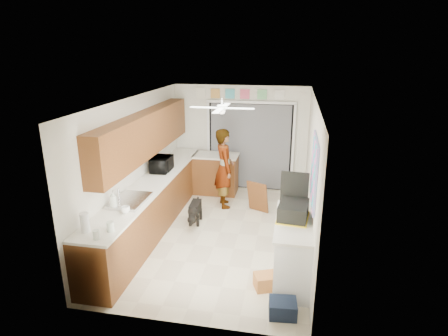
{
  "coord_description": "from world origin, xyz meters",
  "views": [
    {
      "loc": [
        1.25,
        -6.23,
        3.33
      ],
      "look_at": [
        0.0,
        0.4,
        1.15
      ],
      "focal_mm": 30.0,
      "sensor_mm": 36.0,
      "label": 1
    }
  ],
  "objects_px": {
    "paper_towel_roll": "(85,222)",
    "man": "(224,168)",
    "microwave": "(162,164)",
    "dog": "(195,211)",
    "cardboard_box": "(267,281)",
    "navy_crate": "(283,308)",
    "suitcase": "(293,211)",
    "cup": "(125,210)",
    "soap_bottle": "(113,200)"
  },
  "relations": [
    {
      "from": "soap_bottle",
      "to": "navy_crate",
      "type": "relative_size",
      "value": 0.84
    },
    {
      "from": "paper_towel_roll",
      "to": "suitcase",
      "type": "bearing_deg",
      "value": 19.03
    },
    {
      "from": "microwave",
      "to": "cardboard_box",
      "type": "height_order",
      "value": "microwave"
    },
    {
      "from": "suitcase",
      "to": "dog",
      "type": "height_order",
      "value": "suitcase"
    },
    {
      "from": "soap_bottle",
      "to": "man",
      "type": "bearing_deg",
      "value": 63.63
    },
    {
      "from": "cup",
      "to": "cardboard_box",
      "type": "xyz_separation_m",
      "value": [
        2.17,
        -0.14,
        -0.88
      ]
    },
    {
      "from": "soap_bottle",
      "to": "paper_towel_roll",
      "type": "xyz_separation_m",
      "value": [
        -0.03,
        -0.78,
        -0.01
      ]
    },
    {
      "from": "suitcase",
      "to": "soap_bottle",
      "type": "bearing_deg",
      "value": -170.4
    },
    {
      "from": "cardboard_box",
      "to": "cup",
      "type": "bearing_deg",
      "value": 176.24
    },
    {
      "from": "cardboard_box",
      "to": "paper_towel_roll",
      "type": "bearing_deg",
      "value": -168.05
    },
    {
      "from": "cardboard_box",
      "to": "navy_crate",
      "type": "bearing_deg",
      "value": -65.46
    },
    {
      "from": "microwave",
      "to": "dog",
      "type": "xyz_separation_m",
      "value": [
        0.76,
        -0.3,
        -0.84
      ]
    },
    {
      "from": "soap_bottle",
      "to": "dog",
      "type": "xyz_separation_m",
      "value": [
        0.86,
        1.61,
        -0.85
      ]
    },
    {
      "from": "microwave",
      "to": "cardboard_box",
      "type": "distance_m",
      "value": 3.33
    },
    {
      "from": "paper_towel_roll",
      "to": "man",
      "type": "bearing_deg",
      "value": 68.77
    },
    {
      "from": "cardboard_box",
      "to": "man",
      "type": "relative_size",
      "value": 0.2
    },
    {
      "from": "suitcase",
      "to": "paper_towel_roll",
      "type": "bearing_deg",
      "value": -155.06
    },
    {
      "from": "soap_bottle",
      "to": "man",
      "type": "relative_size",
      "value": 0.17
    },
    {
      "from": "soap_bottle",
      "to": "paper_towel_roll",
      "type": "distance_m",
      "value": 0.78
    },
    {
      "from": "cup",
      "to": "man",
      "type": "distance_m",
      "value": 2.86
    },
    {
      "from": "microwave",
      "to": "cup",
      "type": "height_order",
      "value": "microwave"
    },
    {
      "from": "navy_crate",
      "to": "man",
      "type": "bearing_deg",
      "value": 112.67
    },
    {
      "from": "suitcase",
      "to": "cardboard_box",
      "type": "xyz_separation_m",
      "value": [
        -0.32,
        -0.44,
        -0.95
      ]
    },
    {
      "from": "cardboard_box",
      "to": "dog",
      "type": "xyz_separation_m",
      "value": [
        -1.56,
        1.87,
        0.13
      ]
    },
    {
      "from": "soap_bottle",
      "to": "paper_towel_roll",
      "type": "relative_size",
      "value": 1.11
    },
    {
      "from": "cup",
      "to": "cardboard_box",
      "type": "bearing_deg",
      "value": -3.76
    },
    {
      "from": "navy_crate",
      "to": "suitcase",
      "type": "bearing_deg",
      "value": 85.93
    },
    {
      "from": "paper_towel_roll",
      "to": "cardboard_box",
      "type": "bearing_deg",
      "value": 11.95
    },
    {
      "from": "microwave",
      "to": "suitcase",
      "type": "height_order",
      "value": "microwave"
    },
    {
      "from": "suitcase",
      "to": "navy_crate",
      "type": "relative_size",
      "value": 1.54
    },
    {
      "from": "dog",
      "to": "cup",
      "type": "bearing_deg",
      "value": -112.79
    },
    {
      "from": "paper_towel_roll",
      "to": "navy_crate",
      "type": "height_order",
      "value": "paper_towel_roll"
    },
    {
      "from": "microwave",
      "to": "cup",
      "type": "relative_size",
      "value": 3.91
    },
    {
      "from": "paper_towel_roll",
      "to": "man",
      "type": "distance_m",
      "value": 3.58
    },
    {
      "from": "suitcase",
      "to": "dog",
      "type": "xyz_separation_m",
      "value": [
        -1.88,
        1.44,
        -0.82
      ]
    },
    {
      "from": "suitcase",
      "to": "cardboard_box",
      "type": "distance_m",
      "value": 1.09
    },
    {
      "from": "dog",
      "to": "microwave",
      "type": "bearing_deg",
      "value": 154.98
    },
    {
      "from": "cup",
      "to": "dog",
      "type": "bearing_deg",
      "value": 70.46
    },
    {
      "from": "cup",
      "to": "navy_crate",
      "type": "relative_size",
      "value": 0.38
    },
    {
      "from": "microwave",
      "to": "dog",
      "type": "relative_size",
      "value": 0.86
    },
    {
      "from": "navy_crate",
      "to": "cup",
      "type": "bearing_deg",
      "value": 164.11
    },
    {
      "from": "cardboard_box",
      "to": "dog",
      "type": "relative_size",
      "value": 0.57
    },
    {
      "from": "paper_towel_roll",
      "to": "suitcase",
      "type": "height_order",
      "value": "paper_towel_roll"
    },
    {
      "from": "cup",
      "to": "cardboard_box",
      "type": "relative_size",
      "value": 0.39
    },
    {
      "from": "paper_towel_roll",
      "to": "microwave",
      "type": "bearing_deg",
      "value": 87.3
    },
    {
      "from": "man",
      "to": "suitcase",
      "type": "bearing_deg",
      "value": -169.82
    },
    {
      "from": "microwave",
      "to": "suitcase",
      "type": "xyz_separation_m",
      "value": [
        2.64,
        -1.74,
        -0.03
      ]
    },
    {
      "from": "paper_towel_roll",
      "to": "cardboard_box",
      "type": "height_order",
      "value": "paper_towel_roll"
    },
    {
      "from": "microwave",
      "to": "suitcase",
      "type": "bearing_deg",
      "value": -124.87
    },
    {
      "from": "suitcase",
      "to": "man",
      "type": "distance_m",
      "value": 2.81
    }
  ]
}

